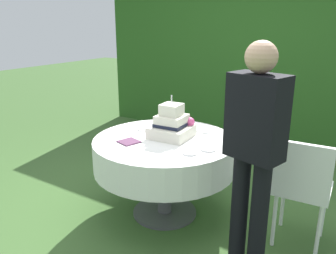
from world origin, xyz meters
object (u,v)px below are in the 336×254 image
serving_plate_far (208,149)px  napkin_stack (129,142)px  serving_plate_right (190,153)px  cake_table (165,154)px  serving_plate_near (143,130)px  wedding_cake (172,125)px  garden_chair (302,184)px  serving_plate_left (204,131)px  standing_person (254,146)px

serving_plate_far → napkin_stack: serving_plate_far is taller
serving_plate_right → napkin_stack: (-0.56, -0.06, -0.00)m
cake_table → serving_plate_near: serving_plate_near is taller
wedding_cake → serving_plate_right: (0.33, -0.26, -0.10)m
serving_plate_near → napkin_stack: size_ratio=0.69×
serving_plate_near → garden_chair: size_ratio=0.12×
serving_plate_left → serving_plate_right: (0.16, -0.55, 0.00)m
serving_plate_left → serving_plate_far: bearing=-58.4°
cake_table → wedding_cake: (0.03, 0.08, 0.25)m
wedding_cake → garden_chair: bearing=3.8°
garden_chair → serving_plate_left: bearing=167.0°
serving_plate_left → serving_plate_right: 0.57m
serving_plate_near → serving_plate_left: 0.57m
wedding_cake → serving_plate_near: (-0.33, 0.02, -0.10)m
serving_plate_near → standing_person: standing_person is taller
serving_plate_left → standing_person: 0.98m
wedding_cake → serving_plate_far: size_ratio=2.87×
serving_plate_near → standing_person: (1.20, -0.39, 0.20)m
serving_plate_near → serving_plate_far: (0.74, -0.12, 0.00)m
serving_plate_near → serving_plate_right: same height
cake_table → wedding_cake: 0.26m
napkin_stack → garden_chair: 1.41m
napkin_stack → garden_chair: bearing=16.2°
napkin_stack → standing_person: 1.11m
serving_plate_near → serving_plate_left: bearing=28.7°
cake_table → serving_plate_near: (-0.31, 0.10, 0.15)m
cake_table → serving_plate_far: size_ratio=9.48×
napkin_stack → cake_table: bearing=49.3°
napkin_stack → serving_plate_near: bearing=107.0°
serving_plate_near → standing_person: bearing=-18.0°
standing_person → serving_plate_far: bearing=149.7°
napkin_stack → serving_plate_right: bearing=5.7°
garden_chair → napkin_stack: bearing=-163.8°
serving_plate_left → napkin_stack: 0.72m
cake_table → garden_chair: garden_chair is taller
serving_plate_left → napkin_stack: (-0.40, -0.61, -0.00)m
wedding_cake → serving_plate_right: size_ratio=3.14×
serving_plate_left → garden_chair: size_ratio=0.15×
cake_table → garden_chair: size_ratio=1.39×
cake_table → serving_plate_left: serving_plate_left is taller
serving_plate_far → standing_person: 0.56m
serving_plate_near → garden_chair: (1.44, 0.06, -0.19)m
napkin_stack → standing_person: standing_person is taller
serving_plate_right → standing_person: bearing=-11.9°
serving_plate_far → serving_plate_left: size_ratio=0.99×
cake_table → garden_chair: bearing=7.6°
cake_table → serving_plate_right: 0.42m
wedding_cake → standing_person: bearing=-23.3°
wedding_cake → serving_plate_near: bearing=177.0°
serving_plate_near → serving_plate_far: 0.75m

